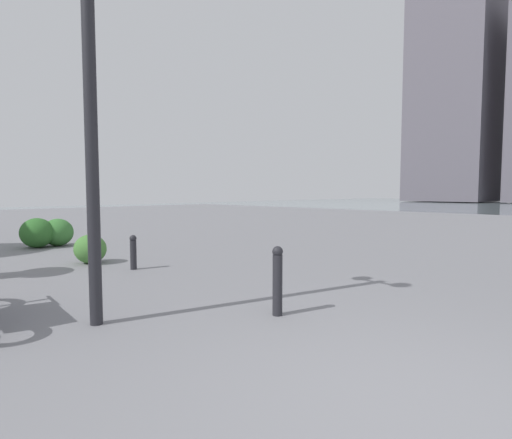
# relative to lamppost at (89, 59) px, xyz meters

# --- Properties ---
(building_annex) EXTENTS (10.82, 14.79, 33.80)m
(building_annex) POSITION_rel_lamppost_xyz_m (17.99, -64.24, 13.97)
(building_annex) COLOR #5B5660
(building_annex) RESTS_ON ground
(lamppost) EXTENTS (0.98, 0.28, 4.47)m
(lamppost) POSITION_rel_lamppost_xyz_m (0.00, 0.00, 0.00)
(lamppost) COLOR #232328
(lamppost) RESTS_ON ground
(bollard_near) EXTENTS (0.13, 0.13, 0.84)m
(bollard_near) POSITION_rel_lamppost_xyz_m (-1.23, -1.69, -2.49)
(bollard_near) COLOR #232328
(bollard_near) RESTS_ON ground
(bollard_mid) EXTENTS (0.13, 0.13, 0.66)m
(bollard_mid) POSITION_rel_lamppost_xyz_m (2.65, -1.88, -2.59)
(bollard_mid) COLOR #232328
(bollard_mid) RESTS_ON ground
(shrub_low) EXTENTS (0.93, 0.83, 0.79)m
(shrub_low) POSITION_rel_lamppost_xyz_m (7.20, -1.55, -2.54)
(shrub_low) COLOR #2D6628
(shrub_low) RESTS_ON ground
(shrub_round) EXTENTS (0.71, 0.64, 0.60)m
(shrub_round) POSITION_rel_lamppost_xyz_m (3.90, -1.57, -2.63)
(shrub_round) COLOR #477F38
(shrub_round) RESTS_ON ground
(shrub_wide) EXTENTS (0.88, 0.79, 0.75)m
(shrub_wide) POSITION_rel_lamppost_xyz_m (7.19, -2.07, -2.56)
(shrub_wide) COLOR #387533
(shrub_wide) RESTS_ON ground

